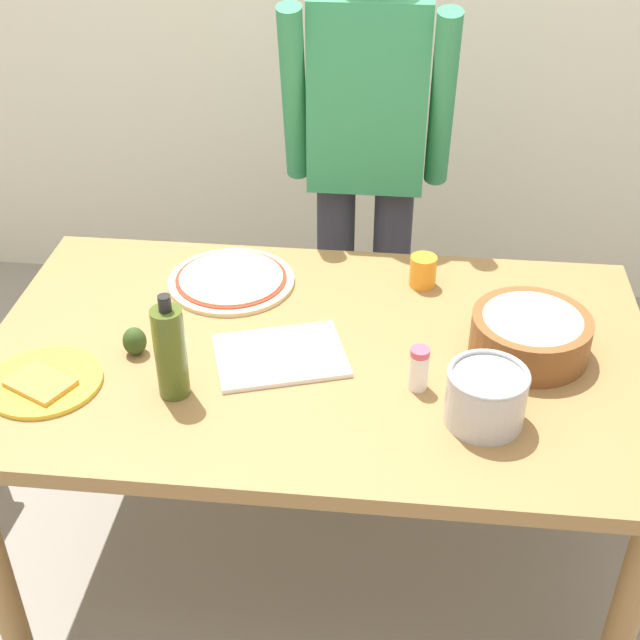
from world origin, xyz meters
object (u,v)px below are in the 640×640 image
Objects in this scene: person_cook at (367,154)px; steel_pot at (486,396)px; plate_with_slice at (44,382)px; salt_shaker at (419,369)px; dining_table at (318,379)px; cutting_board_white at (280,356)px; pizza_raw_on_board at (231,280)px; popcorn_bowl at (531,331)px; olive_oil_bottle at (170,352)px; cup_orange at (423,271)px; avocado at (135,341)px.

steel_pot is (0.32, -0.98, -0.11)m from person_cook.
plate_with_slice is 2.45× the size of salt_shaker.
dining_table is 0.14m from cutting_board_white.
plate_with_slice reaches higher than cutting_board_white.
salt_shaker is (0.50, -0.40, 0.04)m from pizza_raw_on_board.
olive_oil_bottle reaches higher than popcorn_bowl.
popcorn_bowl reaches higher than cup_orange.
person_cook is 5.79× the size of popcorn_bowl.
olive_oil_bottle is 2.42× the size of salt_shaker.
steel_pot is (0.64, -0.50, 0.06)m from pizza_raw_on_board.
steel_pot reaches higher than popcorn_bowl.
plate_with_slice is 1.50× the size of steel_pot.
cutting_board_white is (-0.58, -0.08, -0.06)m from popcorn_bowl.
steel_pot is 0.58× the size of cutting_board_white.
cutting_board_white is at bearing -152.41° from dining_table.
person_cook reaches higher than avocado.
cutting_board_white is 0.35m from avocado.
person_cook is 0.61m from pizza_raw_on_board.
person_cook is 0.97m from avocado.
person_cook is at bearing 101.22° from salt_shaker.
person_cook is 6.33× the size of olive_oil_bottle.
pizza_raw_on_board is at bearing 162.74° from popcorn_bowl.
popcorn_bowl is (0.43, -0.72, -0.12)m from person_cook.
salt_shaker reaches higher than avocado.
cup_orange is at bearing 131.91° from popcorn_bowl.
steel_pot reaches higher than pizza_raw_on_board.
pizza_raw_on_board is 3.19× the size of salt_shaker.
cup_orange is at bearing 29.52° from avocado.
dining_table is 0.42m from cup_orange.
person_cook is 23.14× the size of avocado.
person_cook is 5.40× the size of cutting_board_white.
cup_orange reaches higher than avocado.
popcorn_bowl is 0.93m from avocado.
olive_oil_bottle is 0.75m from cup_orange.
salt_shaker reaches higher than dining_table.
plate_with_slice is 3.71× the size of avocado.
popcorn_bowl is at bearing 12.34° from plate_with_slice.
pizza_raw_on_board reaches higher than dining_table.
steel_pot is at bearing -30.10° from dining_table.
olive_oil_bottle is at bearing -144.46° from cutting_board_white.
salt_shaker reaches higher than cutting_board_white.
dining_table is at bearing 18.61° from plate_with_slice.
avocado is at bearing -171.72° from dining_table.
steel_pot reaches higher than salt_shaker.
plate_with_slice is at bearing -162.97° from cutting_board_white.
dining_table is 6.25× the size of olive_oil_bottle.
pizza_raw_on_board is 1.13× the size of cutting_board_white.
olive_oil_bottle is at bearing 0.84° from plate_with_slice.
popcorn_bowl is at bearing -17.26° from pizza_raw_on_board.
popcorn_bowl is 0.59m from cutting_board_white.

